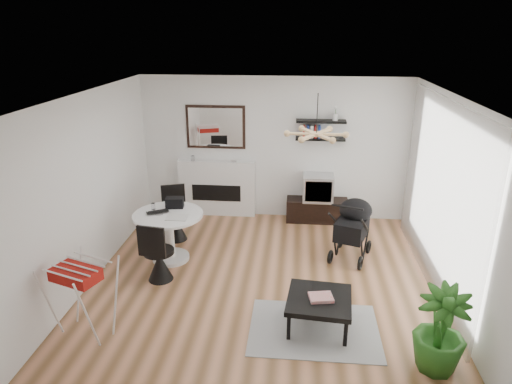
# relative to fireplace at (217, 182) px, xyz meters

# --- Properties ---
(floor) EXTENTS (5.00, 5.00, 0.00)m
(floor) POSITION_rel_fireplace_xyz_m (1.10, -2.42, -0.69)
(floor) COLOR brown
(floor) RESTS_ON ground
(ceiling) EXTENTS (5.00, 5.00, 0.00)m
(ceiling) POSITION_rel_fireplace_xyz_m (1.10, -2.42, 2.01)
(ceiling) COLOR white
(ceiling) RESTS_ON wall_back
(wall_back) EXTENTS (5.00, 0.00, 5.00)m
(wall_back) POSITION_rel_fireplace_xyz_m (1.10, 0.08, 0.66)
(wall_back) COLOR white
(wall_back) RESTS_ON floor
(wall_left) EXTENTS (0.00, 5.00, 5.00)m
(wall_left) POSITION_rel_fireplace_xyz_m (-1.40, -2.42, 0.66)
(wall_left) COLOR white
(wall_left) RESTS_ON floor
(wall_right) EXTENTS (0.00, 5.00, 5.00)m
(wall_right) POSITION_rel_fireplace_xyz_m (3.60, -2.42, 0.66)
(wall_right) COLOR white
(wall_right) RESTS_ON floor
(sheer_curtain) EXTENTS (0.04, 3.60, 2.60)m
(sheer_curtain) POSITION_rel_fireplace_xyz_m (3.50, -2.22, 0.66)
(sheer_curtain) COLOR white
(sheer_curtain) RESTS_ON wall_right
(fireplace) EXTENTS (1.50, 0.17, 2.16)m
(fireplace) POSITION_rel_fireplace_xyz_m (0.00, 0.00, 0.00)
(fireplace) COLOR white
(fireplace) RESTS_ON floor
(shelf_lower) EXTENTS (0.90, 0.25, 0.04)m
(shelf_lower) POSITION_rel_fireplace_xyz_m (1.95, -0.05, 0.91)
(shelf_lower) COLOR black
(shelf_lower) RESTS_ON wall_back
(shelf_upper) EXTENTS (0.90, 0.25, 0.04)m
(shelf_upper) POSITION_rel_fireplace_xyz_m (1.95, -0.05, 1.23)
(shelf_upper) COLOR black
(shelf_upper) RESTS_ON wall_back
(pendant_lamp) EXTENTS (0.90, 0.90, 0.10)m
(pendant_lamp) POSITION_rel_fireplace_xyz_m (1.80, -2.12, 1.46)
(pendant_lamp) COLOR tan
(pendant_lamp) RESTS_ON ceiling
(tv_console) EXTENTS (1.16, 0.40, 0.43)m
(tv_console) POSITION_rel_fireplace_xyz_m (1.95, -0.14, -0.47)
(tv_console) COLOR black
(tv_console) RESTS_ON floor
(crt_tv) EXTENTS (0.56, 0.49, 0.49)m
(crt_tv) POSITION_rel_fireplace_xyz_m (1.95, -0.14, -0.01)
(crt_tv) COLOR #BEBEC0
(crt_tv) RESTS_ON tv_console
(dining_table) EXTENTS (1.09, 1.09, 0.80)m
(dining_table) POSITION_rel_fireplace_xyz_m (-0.43, -1.92, -0.16)
(dining_table) COLOR white
(dining_table) RESTS_ON floor
(laptop) EXTENTS (0.40, 0.36, 0.03)m
(laptop) POSITION_rel_fireplace_xyz_m (-0.57, -1.95, 0.12)
(laptop) COLOR black
(laptop) RESTS_ON dining_table
(black_bag) EXTENTS (0.30, 0.20, 0.17)m
(black_bag) POSITION_rel_fireplace_xyz_m (-0.38, -1.66, 0.19)
(black_bag) COLOR black
(black_bag) RESTS_ON dining_table
(newspaper) EXTENTS (0.33, 0.27, 0.01)m
(newspaper) POSITION_rel_fireplace_xyz_m (-0.24, -2.05, 0.12)
(newspaper) COLOR white
(newspaper) RESTS_ON dining_table
(drinking_glass) EXTENTS (0.06, 0.06, 0.10)m
(drinking_glass) POSITION_rel_fireplace_xyz_m (-0.70, -1.77, 0.16)
(drinking_glass) COLOR white
(drinking_glass) RESTS_ON dining_table
(chair_far) EXTENTS (0.50, 0.51, 0.95)m
(chair_far) POSITION_rel_fireplace_xyz_m (-0.53, -1.17, -0.39)
(chair_far) COLOR black
(chair_far) RESTS_ON floor
(chair_near) EXTENTS (0.46, 0.47, 0.94)m
(chair_near) POSITION_rel_fireplace_xyz_m (-0.41, -2.55, -0.39)
(chair_near) COLOR black
(chair_near) RESTS_ON floor
(drying_rack) EXTENTS (0.80, 0.77, 0.95)m
(drying_rack) POSITION_rel_fireplace_xyz_m (-0.93, -3.85, -0.18)
(drying_rack) COLOR white
(drying_rack) RESTS_ON floor
(stroller) EXTENTS (0.78, 0.96, 1.06)m
(stroller) POSITION_rel_fireplace_xyz_m (2.47, -1.52, -0.23)
(stroller) COLOR black
(stroller) RESTS_ON floor
(rug) EXTENTS (1.59, 1.15, 0.01)m
(rug) POSITION_rel_fireplace_xyz_m (1.83, -3.53, -0.68)
(rug) COLOR #9A9A9A
(rug) RESTS_ON floor
(coffee_table) EXTENTS (0.84, 0.84, 0.40)m
(coffee_table) POSITION_rel_fireplace_xyz_m (1.88, -3.44, -0.32)
(coffee_table) COLOR black
(coffee_table) RESTS_ON rug
(magazines) EXTENTS (0.32, 0.27, 0.04)m
(magazines) POSITION_rel_fireplace_xyz_m (1.90, -3.47, -0.26)
(magazines) COLOR #BD2F30
(magazines) RESTS_ON coffee_table
(potted_plant) EXTENTS (0.66, 0.66, 0.99)m
(potted_plant) POSITION_rel_fireplace_xyz_m (3.13, -4.07, -0.19)
(potted_plant) COLOR #26611B
(potted_plant) RESTS_ON floor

